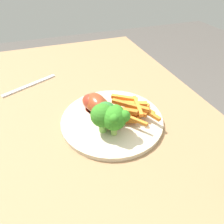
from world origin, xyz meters
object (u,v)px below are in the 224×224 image
object	(u,v)px
dinner_plate	(112,120)
chicken_drumstick_near	(98,105)
dining_table	(92,146)
broccoli_floret_front	(115,116)
broccoli_floret_back	(102,115)
chicken_drumstick_far	(97,104)
chicken_drumstick_extra	(94,104)
broccoli_floret_middle	(106,113)
carrot_fries_pile	(129,110)
fork	(30,85)

from	to	relation	value
dinner_plate	chicken_drumstick_near	world-z (taller)	chicken_drumstick_near
dining_table	broccoli_floret_front	world-z (taller)	broccoli_floret_front
broccoli_floret_back	chicken_drumstick_far	bearing A→B (deg)	172.85
broccoli_floret_back	chicken_drumstick_extra	xyz separation A→B (m)	(-0.09, 0.00, -0.03)
broccoli_floret_middle	chicken_drumstick_near	bearing A→B (deg)	-178.90
chicken_drumstick_near	chicken_drumstick_extra	xyz separation A→B (m)	(-0.01, -0.01, 0.00)
broccoli_floret_middle	chicken_drumstick_near	world-z (taller)	broccoli_floret_middle
dining_table	carrot_fries_pile	world-z (taller)	carrot_fries_pile
broccoli_floret_front	chicken_drumstick_near	size ratio (longest dim) A/B	0.63
dinner_plate	chicken_drumstick_near	distance (m)	0.05
dinner_plate	chicken_drumstick_near	size ratio (longest dim) A/B	2.17
dinner_plate	broccoli_floret_back	world-z (taller)	broccoli_floret_back
broccoli_floret_middle	broccoli_floret_front	bearing A→B (deg)	25.54
broccoli_floret_middle	broccoli_floret_back	distance (m)	0.01
chicken_drumstick_extra	broccoli_floret_front	bearing A→B (deg)	11.49
fork	chicken_drumstick_far	bearing A→B (deg)	-78.61
carrot_fries_pile	fork	bearing A→B (deg)	-137.76
dining_table	broccoli_floret_middle	xyz separation A→B (m)	(0.06, 0.03, 0.17)
broccoli_floret_front	chicken_drumstick_extra	xyz separation A→B (m)	(-0.10, -0.02, -0.03)
chicken_drumstick_near	broccoli_floret_front	bearing A→B (deg)	8.20
broccoli_floret_front	carrot_fries_pile	xyz separation A→B (m)	(-0.05, 0.06, -0.03)
dinner_plate	broccoli_floret_back	size ratio (longest dim) A/B	3.48
fork	chicken_drumstick_extra	bearing A→B (deg)	-78.49
dining_table	broccoli_floret_front	bearing A→B (deg)	25.70
dining_table	broccoli_floret_front	distance (m)	0.20
broccoli_floret_front	chicken_drumstick_extra	bearing A→B (deg)	-168.51
broccoli_floret_back	fork	distance (m)	0.34
carrot_fries_pile	fork	world-z (taller)	carrot_fries_pile
dining_table	chicken_drumstick_near	bearing A→B (deg)	104.74
chicken_drumstick_near	chicken_drumstick_far	size ratio (longest dim) A/B	0.94
carrot_fries_pile	fork	distance (m)	0.36
chicken_drumstick_near	fork	size ratio (longest dim) A/B	0.64
dining_table	dinner_plate	world-z (taller)	dinner_plate
broccoli_floret_middle	fork	size ratio (longest dim) A/B	0.37
chicken_drumstick_far	broccoli_floret_front	bearing A→B (deg)	8.97
broccoli_floret_front	broccoli_floret_back	world-z (taller)	same
dinner_plate	chicken_drumstick_far	bearing A→B (deg)	-147.09
broccoli_floret_front	fork	world-z (taller)	broccoli_floret_front
chicken_drumstick_near	chicken_drumstick_far	distance (m)	0.00
broccoli_floret_middle	fork	distance (m)	0.34
dining_table	broccoli_floret_middle	bearing A→B (deg)	25.77
broccoli_floret_middle	chicken_drumstick_far	xyz separation A→B (m)	(-0.07, -0.00, -0.02)
broccoli_floret_middle	chicken_drumstick_extra	xyz separation A→B (m)	(-0.08, -0.01, -0.03)
chicken_drumstick_extra	dinner_plate	bearing A→B (deg)	33.20
chicken_drumstick_far	carrot_fries_pile	bearing A→B (deg)	58.19
carrot_fries_pile	dining_table	bearing A→B (deg)	-110.07
dining_table	chicken_drumstick_near	world-z (taller)	chicken_drumstick_near
chicken_drumstick_far	chicken_drumstick_extra	bearing A→B (deg)	-145.45
broccoli_floret_front	dinner_plate	bearing A→B (deg)	167.42
fork	broccoli_floret_middle	bearing A→B (deg)	-85.38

